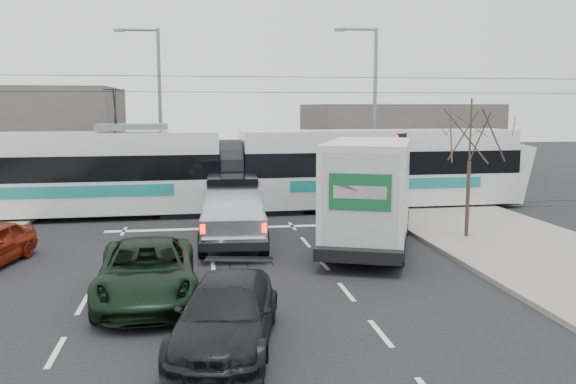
{
  "coord_description": "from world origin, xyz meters",
  "views": [
    {
      "loc": [
        -2.18,
        -18.12,
        4.85
      ],
      "look_at": [
        1.11,
        3.32,
        1.8
      ],
      "focal_mm": 38.0,
      "sensor_mm": 36.0,
      "label": 1
    }
  ],
  "objects": [
    {
      "name": "building_right",
      "position": [
        12.0,
        24.0,
        2.5
      ],
      "size": [
        12.0,
        10.0,
        5.0
      ],
      "primitive_type": "cube",
      "color": "#66625C",
      "rests_on": "ground"
    },
    {
      "name": "silver_pickup",
      "position": [
        -0.86,
        3.61,
        1.13
      ],
      "size": [
        2.55,
        6.39,
        2.28
      ],
      "rotation": [
        0.0,
        0.0,
        -0.06
      ],
      "color": "black",
      "rests_on": "ground"
    },
    {
      "name": "navy_pickup",
      "position": [
        5.56,
        7.29,
        0.95
      ],
      "size": [
        2.55,
        4.81,
        1.93
      ],
      "rotation": [
        0.0,
        0.0,
        -0.2
      ],
      "color": "black",
      "rests_on": "ground"
    },
    {
      "name": "street_lamp_near",
      "position": [
        7.31,
        14.0,
        5.11
      ],
      "size": [
        2.38,
        0.25,
        9.0
      ],
      "color": "slate",
      "rests_on": "ground"
    },
    {
      "name": "green_car",
      "position": [
        -3.44,
        -2.86,
        0.73
      ],
      "size": [
        2.65,
        5.38,
        1.47
      ],
      "primitive_type": "imported",
      "rotation": [
        0.0,
        0.0,
        0.04
      ],
      "color": "black",
      "rests_on": "ground"
    },
    {
      "name": "bare_tree",
      "position": [
        7.6,
        2.5,
        3.79
      ],
      "size": [
        2.4,
        2.4,
        5.0
      ],
      "color": "#47382B",
      "rests_on": "ground"
    },
    {
      "name": "building_left",
      "position": [
        -14.0,
        22.0,
        3.0
      ],
      "size": [
        14.0,
        10.0,
        6.0
      ],
      "primitive_type": "cube",
      "color": "#66625C",
      "rests_on": "ground"
    },
    {
      "name": "ground",
      "position": [
        0.0,
        0.0,
        0.0
      ],
      "size": [
        120.0,
        120.0,
        0.0
      ],
      "primitive_type": "plane",
      "color": "black",
      "rests_on": "ground"
    },
    {
      "name": "sidewalk_right",
      "position": [
        9.0,
        0.0,
        0.07
      ],
      "size": [
        6.0,
        60.0,
        0.15
      ],
      "primitive_type": "cube",
      "color": "gray",
      "rests_on": "ground"
    },
    {
      "name": "traffic_signal",
      "position": [
        6.47,
        6.5,
        2.74
      ],
      "size": [
        0.44,
        0.44,
        3.6
      ],
      "color": "black",
      "rests_on": "ground"
    },
    {
      "name": "street_lamp_far",
      "position": [
        -4.19,
        16.0,
        5.11
      ],
      "size": [
        2.38,
        0.25,
        9.0
      ],
      "color": "slate",
      "rests_on": "ground"
    },
    {
      "name": "dark_car",
      "position": [
        -1.62,
        -6.21,
        0.68
      ],
      "size": [
        2.77,
        4.96,
        1.36
      ],
      "primitive_type": "imported",
      "rotation": [
        0.0,
        0.0,
        -0.2
      ],
      "color": "black",
      "rests_on": "ground"
    },
    {
      "name": "catenary",
      "position": [
        0.0,
        10.0,
        3.88
      ],
      "size": [
        60.0,
        0.2,
        7.0
      ],
      "color": "black",
      "rests_on": "ground"
    },
    {
      "name": "box_truck",
      "position": [
        3.63,
        1.65,
        1.84
      ],
      "size": [
        5.07,
        7.89,
        3.73
      ],
      "rotation": [
        0.0,
        0.0,
        -0.37
      ],
      "color": "black",
      "rests_on": "ground"
    },
    {
      "name": "tram",
      "position": [
        -0.66,
        9.58,
        1.98
      ],
      "size": [
        27.38,
        3.65,
        5.57
      ],
      "rotation": [
        0.0,
        0.0,
        0.03
      ],
      "color": "white",
      "rests_on": "ground"
    },
    {
      "name": "rails",
      "position": [
        0.0,
        10.0,
        0.01
      ],
      "size": [
        60.0,
        1.6,
        0.03
      ],
      "primitive_type": "cube",
      "color": "#33302D",
      "rests_on": "ground"
    }
  ]
}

